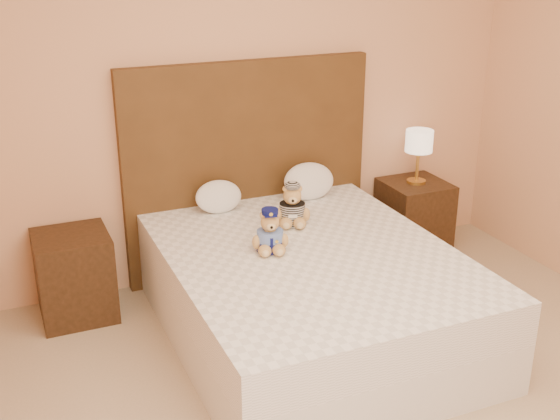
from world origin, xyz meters
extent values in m
cube|color=tan|center=(0.00, 2.25, 1.35)|extent=(4.00, 0.04, 2.70)
cube|color=white|center=(0.00, 1.20, 0.15)|extent=(1.60, 2.00, 0.30)
cube|color=white|center=(0.00, 1.20, 0.43)|extent=(1.60, 2.00, 0.25)
cube|color=#4E3217|center=(0.00, 2.21, 0.75)|extent=(1.75, 0.08, 1.50)
cube|color=#3D2313|center=(-1.25, 2.00, 0.28)|extent=(0.45, 0.45, 0.55)
cube|color=#3D2313|center=(1.25, 2.00, 0.28)|extent=(0.45, 0.45, 0.55)
cylinder|color=gold|center=(1.25, 2.00, 0.56)|extent=(0.14, 0.14, 0.02)
cylinder|color=gold|center=(1.25, 2.00, 0.69)|extent=(0.02, 0.02, 0.26)
cylinder|color=beige|center=(1.25, 2.00, 0.87)|extent=(0.20, 0.20, 0.16)
ellipsoid|color=white|center=(-0.28, 2.03, 0.66)|extent=(0.32, 0.20, 0.22)
ellipsoid|color=white|center=(0.38, 2.03, 0.68)|extent=(0.37, 0.24, 0.26)
camera|label=1|loc=(-1.62, -2.12, 2.26)|focal=45.00mm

